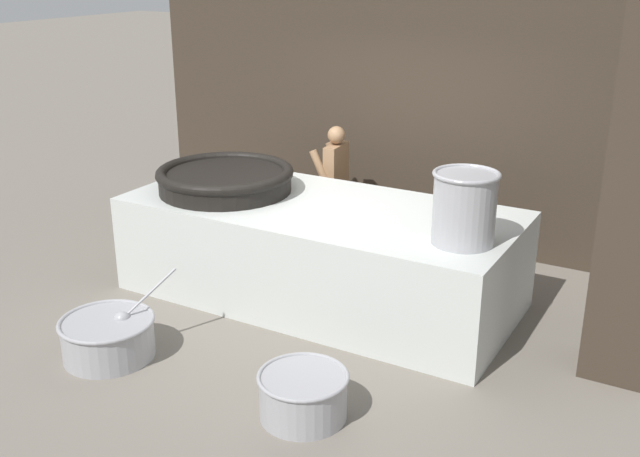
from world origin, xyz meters
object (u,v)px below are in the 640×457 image
at_px(giant_wok_near, 225,178).
at_px(prep_bowl_meat, 303,393).
at_px(stock_pot, 464,207).
at_px(cook, 335,183).
at_px(prep_bowl_vegetables, 108,336).

height_order(giant_wok_near, prep_bowl_meat, giant_wok_near).
bearing_deg(stock_pot, cook, 142.76).
bearing_deg(prep_bowl_meat, stock_pot, 69.02).
bearing_deg(prep_bowl_vegetables, giant_wok_near, 92.78).
bearing_deg(giant_wok_near, prep_bowl_vegetables, -87.22).
height_order(stock_pot, cook, stock_pot).
bearing_deg(stock_pot, prep_bowl_vegetables, -146.62).
xyz_separation_m(stock_pot, cook, (-2.09, 1.59, -0.52)).
relative_size(giant_wok_near, prep_bowl_meat, 2.03).
bearing_deg(prep_bowl_meat, giant_wok_near, 138.11).
relative_size(stock_pot, prep_bowl_vegetables, 0.63).
xyz_separation_m(giant_wok_near, cook, (0.53, 1.39, -0.33)).
relative_size(giant_wok_near, cook, 0.97).
relative_size(prep_bowl_vegetables, prep_bowl_meat, 1.43).
distance_m(stock_pot, cook, 2.68).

